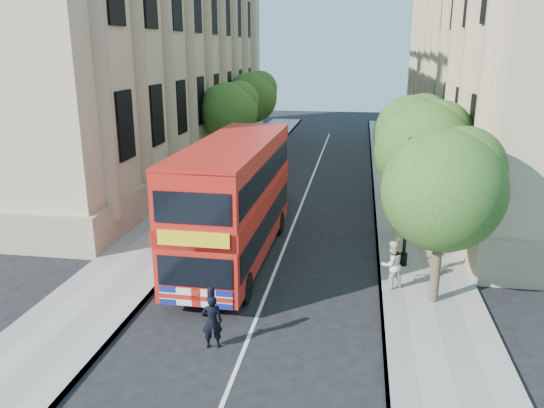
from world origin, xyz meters
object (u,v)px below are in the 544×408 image
at_px(double_decker_bus, 235,197).
at_px(box_van, 260,187).
at_px(lamp_post, 407,208).
at_px(police_constable, 212,321).
at_px(woman_pedestrian, 392,264).

bearing_deg(double_decker_bus, box_van, 92.59).
xyz_separation_m(lamp_post, box_van, (-7.03, 6.47, -1.13)).
xyz_separation_m(lamp_post, police_constable, (-5.94, -6.92, -1.68)).
xyz_separation_m(police_constable, woman_pedestrian, (5.34, 4.74, 0.18)).
relative_size(lamp_post, police_constable, 3.10).
height_order(double_decker_bus, woman_pedestrian, double_decker_bus).
height_order(double_decker_bus, police_constable, double_decker_bus).
bearing_deg(woman_pedestrian, police_constable, 10.52).
height_order(double_decker_bus, box_van, double_decker_bus).
distance_m(double_decker_bus, box_van, 6.86).
distance_m(police_constable, woman_pedestrian, 7.14).
relative_size(lamp_post, box_van, 1.04).
height_order(lamp_post, box_van, lamp_post).
xyz_separation_m(double_decker_bus, woman_pedestrian, (6.20, -1.92, -1.68)).
bearing_deg(police_constable, lamp_post, -146.31).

